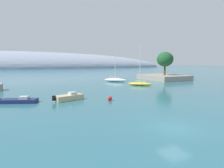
{
  "coord_description": "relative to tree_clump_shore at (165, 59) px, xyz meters",
  "views": [
    {
      "loc": [
        -12.14,
        -12.72,
        5.94
      ],
      "look_at": [
        3.94,
        22.36,
        1.53
      ],
      "focal_mm": 30.14,
      "sensor_mm": 36.0,
      "label": 1
    }
  ],
  "objects": [
    {
      "name": "motorboat_sand_alongside_breakwater",
      "position": [
        -37.94,
        -22.26,
        -6.59
      ],
      "size": [
        5.06,
        3.09,
        1.24
      ],
      "rotation": [
        0.0,
        0.0,
        0.3
      ],
      "color": "#C6B284",
      "rests_on": "water"
    },
    {
      "name": "sailboat_white_mid_mooring",
      "position": [
        -18.7,
        0.83,
        -6.45
      ],
      "size": [
        6.61,
        6.7,
        9.45
      ],
      "rotation": [
        0.0,
        0.0,
        5.49
      ],
      "color": "white",
      "rests_on": "water"
    },
    {
      "name": "shore_outcrop",
      "position": [
        0.15,
        0.93,
        -6.25
      ],
      "size": [
        12.06,
        15.85,
        1.62
      ],
      "primitive_type": "cube",
      "color": "gray",
      "rests_on": "ground"
    },
    {
      "name": "sailboat_yellow_near_shore",
      "position": [
        -17.02,
        -10.54,
        -6.5
      ],
      "size": [
        5.82,
        5.55,
        10.76
      ],
      "rotation": [
        0.0,
        0.0,
        2.4
      ],
      "color": "yellow",
      "rests_on": "water"
    },
    {
      "name": "distant_ridge",
      "position": [
        -53.78,
        167.87,
        -7.06
      ],
      "size": [
        358.68,
        82.06,
        35.22
      ],
      "primitive_type": "ellipsoid",
      "color": "#8E99AD",
      "rests_on": "ground"
    },
    {
      "name": "water",
      "position": [
        -31.8,
        -39.1,
        -7.06
      ],
      "size": [
        600.0,
        600.0,
        0.0
      ],
      "primitive_type": "plane",
      "color": "#2D6675",
      "rests_on": "ground"
    },
    {
      "name": "tree_clump_shore",
      "position": [
        0.0,
        0.0,
        0.0
      ],
      "size": [
        5.62,
        5.62,
        8.01
      ],
      "color": "brown",
      "rests_on": "shore_outcrop"
    },
    {
      "name": "mooring_buoy_red",
      "position": [
        -32.15,
        -25.3,
        -6.7
      ],
      "size": [
        0.71,
        0.71,
        0.71
      ],
      "primitive_type": "sphere",
      "color": "red",
      "rests_on": "water"
    },
    {
      "name": "motorboat_navy_foreground",
      "position": [
        -45.05,
        -21.08,
        -6.74
      ],
      "size": [
        5.67,
        3.68,
        0.95
      ],
      "rotation": [
        0.0,
        0.0,
        5.91
      ],
      "color": "navy",
      "rests_on": "water"
    }
  ]
}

